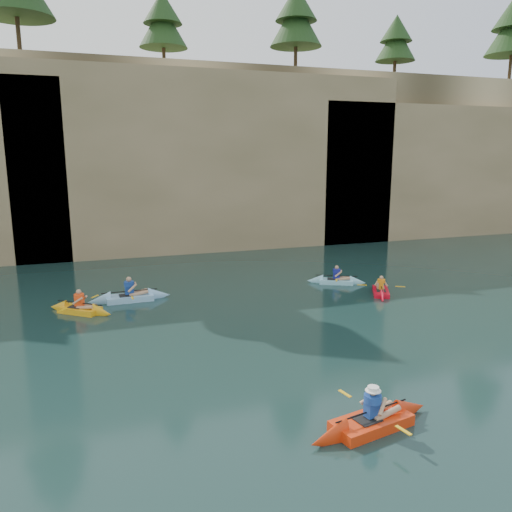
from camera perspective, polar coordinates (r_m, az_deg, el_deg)
name	(u,v)px	position (r m, az deg, el deg)	size (l,w,h in m)	color
ground	(392,436)	(12.11, 15.32, -19.21)	(160.00, 160.00, 0.00)	black
cliff	(168,155)	(38.96, -10.05, 11.32)	(70.00, 16.00, 12.00)	tan
cliff_slab_center	(218,160)	(32.12, -4.33, 10.88)	(24.00, 2.40, 11.40)	#99805D
cliff_slab_east	(473,169)	(41.91, 23.56, 9.07)	(26.00, 2.40, 9.84)	#99805D
sea_cave_center	(125,230)	(30.84, -14.77, 2.84)	(3.50, 1.00, 3.20)	black
sea_cave_east	(335,211)	(34.64, 9.00, 5.11)	(5.00, 1.00, 4.50)	black
main_kayaker	(371,422)	(12.19, 13.06, -17.95)	(3.47, 2.28, 1.26)	red
kayaker_ltblue_near	(336,281)	(24.22, 9.16, -2.81)	(2.77, 1.97, 1.09)	#8CD4EB
kayaker_red_far	(381,291)	(22.87, 14.07, -3.90)	(1.89, 2.77, 1.03)	red
kayaker_yellow	(80,309)	(20.80, -19.48, -5.74)	(2.67, 2.33, 1.17)	orange
kayaker_ltblue_mid	(130,297)	(21.81, -14.24, -4.59)	(3.42, 2.54, 1.30)	#87BBE2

